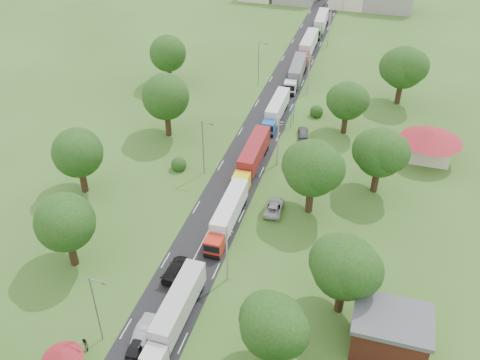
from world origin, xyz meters
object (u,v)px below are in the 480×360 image
at_px(guard_booth, 63,359).
at_px(car_lane_front, 138,344).
at_px(info_sign, 293,111).
at_px(car_lane_mid, 145,329).
at_px(truck_0, 176,312).

xyz_separation_m(guard_booth, car_lane_front, (6.20, 5.00, -1.44)).
height_order(info_sign, car_lane_mid, info_sign).
xyz_separation_m(truck_0, car_lane_front, (-2.95, -4.32, -1.43)).
height_order(truck_0, car_lane_front, truck_0).
bearing_deg(info_sign, car_lane_front, -96.43).
bearing_deg(car_lane_mid, car_lane_front, 85.74).
bearing_deg(truck_0, info_sign, 86.33).
distance_m(guard_booth, truck_0, 13.06).
height_order(car_lane_front, car_lane_mid, car_lane_mid).
height_order(guard_booth, truck_0, truck_0).
height_order(info_sign, truck_0, info_sign).
distance_m(car_lane_front, car_lane_mid, 2.00).
height_order(guard_booth, car_lane_front, guard_booth).
bearing_deg(car_lane_mid, truck_0, -146.10).
bearing_deg(car_lane_front, truck_0, -126.97).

